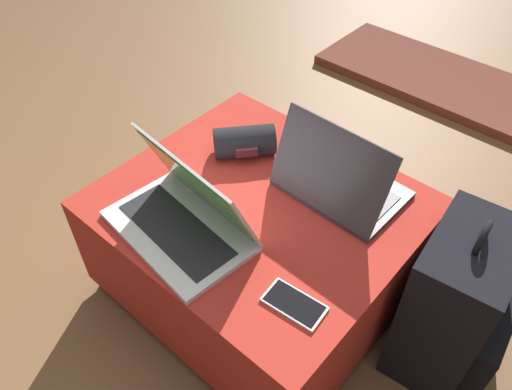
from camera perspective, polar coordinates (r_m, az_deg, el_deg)
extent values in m
plane|color=brown|center=(1.64, 0.30, -10.18)|extent=(14.00, 14.00, 0.00)
cube|color=maroon|center=(1.62, 0.30, -9.67)|extent=(0.77, 0.69, 0.05)
cube|color=#B22D23|center=(1.47, 0.33, -5.30)|extent=(0.80, 0.72, 0.33)
cube|color=silver|center=(1.28, -8.88, -4.05)|extent=(0.40, 0.27, 0.02)
cube|color=#232328|center=(1.27, -9.13, -3.90)|extent=(0.34, 0.16, 0.00)
cube|color=silver|center=(1.23, -6.79, 1.18)|extent=(0.38, 0.13, 0.22)
cube|color=green|center=(1.22, -6.95, 1.02)|extent=(0.34, 0.12, 0.19)
cube|color=#333338|center=(1.39, 9.77, 0.81)|extent=(0.33, 0.24, 0.02)
cube|color=#9E9EA3|center=(1.39, 9.96, 1.21)|extent=(0.29, 0.13, 0.00)
cube|color=#333338|center=(1.27, 8.39, 2.85)|extent=(0.33, 0.09, 0.22)
cube|color=black|center=(1.27, 8.51, 2.90)|extent=(0.29, 0.08, 0.19)
cube|color=white|center=(1.14, 4.39, -12.34)|extent=(0.15, 0.09, 0.01)
cube|color=black|center=(1.14, 4.41, -12.21)|extent=(0.13, 0.08, 0.00)
cube|color=black|center=(1.42, 21.36, -11.39)|extent=(0.23, 0.32, 0.47)
cube|color=black|center=(1.49, 24.75, -15.27)|extent=(0.09, 0.25, 0.21)
torus|color=black|center=(1.23, 24.45, -4.48)|extent=(0.03, 0.09, 0.09)
cylinder|color=black|center=(1.47, -1.33, 6.15)|extent=(0.19, 0.19, 0.09)
cube|color=#441B20|center=(1.47, -1.33, 6.15)|extent=(0.13, 0.12, 0.03)
cube|color=brown|center=(2.66, 22.48, 11.22)|extent=(1.40, 0.50, 0.04)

